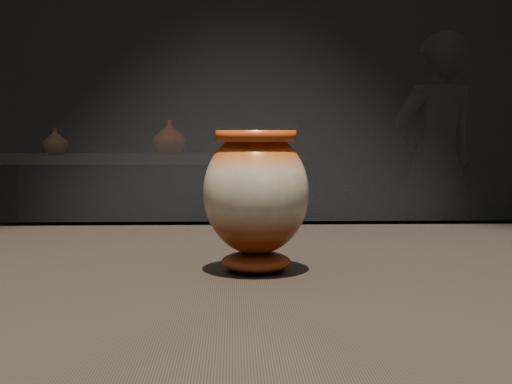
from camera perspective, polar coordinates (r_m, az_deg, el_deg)
main_vase at (r=0.76m, az=0.00°, el=-0.21°), size 0.15×0.15×0.15m
back_shelf at (r=4.51m, az=-9.50°, el=-0.36°), size 2.00×0.60×0.90m
back_vase_left at (r=4.53m, az=-15.76°, el=3.92°), size 0.21×0.21×0.16m
back_vase_mid at (r=4.46m, az=-6.95°, el=4.38°), size 0.24×0.24×0.21m
back_vase_right at (r=4.45m, az=-0.72°, el=3.91°), size 0.07×0.07×0.13m
visitor at (r=4.85m, az=14.19°, el=2.37°), size 0.71×0.57×1.68m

